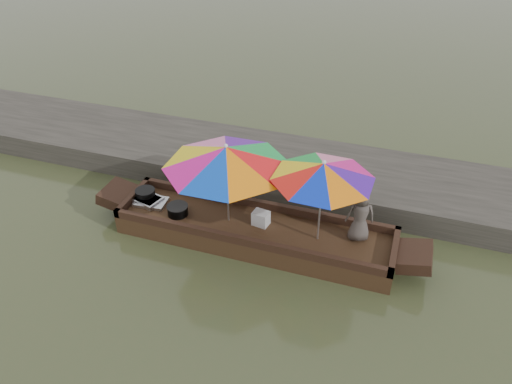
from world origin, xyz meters
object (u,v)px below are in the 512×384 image
(umbrella_stern, at_px, (321,202))
(tray_crayfish, at_px, (146,199))
(cooking_pot, at_px, (145,194))
(boat_hull, at_px, (254,233))
(umbrella_bow, at_px, (227,184))
(tray_scallop, at_px, (151,202))
(supply_bag, at_px, (261,218))
(vendor, at_px, (360,215))
(charcoal_grill, at_px, (178,210))

(umbrella_stern, bearing_deg, tray_crayfish, 179.33)
(cooking_pot, height_order, umbrella_stern, umbrella_stern)
(boat_hull, xyz_separation_m, umbrella_bow, (-0.49, 0.00, 0.95))
(tray_scallop, bearing_deg, supply_bag, 1.57)
(tray_crayfish, distance_m, supply_bag, 2.28)
(tray_crayfish, bearing_deg, boat_hull, -1.02)
(cooking_pot, bearing_deg, umbrella_bow, -3.81)
(cooking_pot, height_order, vendor, vendor)
(boat_hull, height_order, cooking_pot, cooking_pot)
(charcoal_grill, height_order, supply_bag, supply_bag)
(boat_hull, height_order, umbrella_bow, umbrella_bow)
(vendor, xyz_separation_m, umbrella_stern, (-0.64, -0.23, 0.28))
(umbrella_bow, bearing_deg, vendor, 5.82)
(boat_hull, xyz_separation_m, supply_bag, (0.10, 0.07, 0.30))
(boat_hull, bearing_deg, cooking_pot, 177.02)
(boat_hull, relative_size, tray_scallop, 8.45)
(supply_bag, bearing_deg, tray_crayfish, -179.21)
(tray_scallop, relative_size, vendor, 0.60)
(boat_hull, bearing_deg, supply_bag, 34.97)
(tray_scallop, height_order, vendor, vendor)
(boat_hull, relative_size, vendor, 5.04)
(tray_crayfish, xyz_separation_m, umbrella_bow, (1.70, -0.04, 0.73))
(tray_scallop, relative_size, umbrella_stern, 0.35)
(tray_crayfish, height_order, supply_bag, supply_bag)
(charcoal_grill, xyz_separation_m, supply_bag, (1.53, 0.21, 0.04))
(tray_crayfish, xyz_separation_m, supply_bag, (2.28, 0.03, 0.09))
(boat_hull, height_order, supply_bag, supply_bag)
(tray_scallop, height_order, umbrella_bow, umbrella_bow)
(charcoal_grill, height_order, vendor, vendor)
(charcoal_grill, bearing_deg, tray_scallop, 166.65)
(boat_hull, xyz_separation_m, vendor, (1.79, 0.23, 0.67))
(charcoal_grill, xyz_separation_m, umbrella_stern, (2.57, 0.14, 0.69))
(charcoal_grill, relative_size, supply_bag, 1.32)
(tray_scallop, distance_m, supply_bag, 2.17)
(boat_hull, bearing_deg, umbrella_stern, 0.00)
(boat_hull, relative_size, umbrella_stern, 2.94)
(vendor, relative_size, umbrella_bow, 0.45)
(tray_scallop, distance_m, umbrella_stern, 3.30)
(tray_crayfish, bearing_deg, charcoal_grill, -13.35)
(supply_bag, relative_size, umbrella_stern, 0.17)
(tray_crayfish, bearing_deg, tray_scallop, -13.40)
(supply_bag, distance_m, umbrella_stern, 1.23)
(boat_hull, distance_m, charcoal_grill, 1.46)
(boat_hull, distance_m, umbrella_stern, 1.49)
(tray_crayfish, relative_size, charcoal_grill, 1.59)
(boat_hull, distance_m, supply_bag, 0.33)
(charcoal_grill, bearing_deg, supply_bag, 7.85)
(boat_hull, xyz_separation_m, tray_crayfish, (-2.18, 0.04, 0.22))
(tray_crayfish, xyz_separation_m, tray_scallop, (0.12, -0.03, -0.01))
(vendor, distance_m, umbrella_stern, 0.74)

